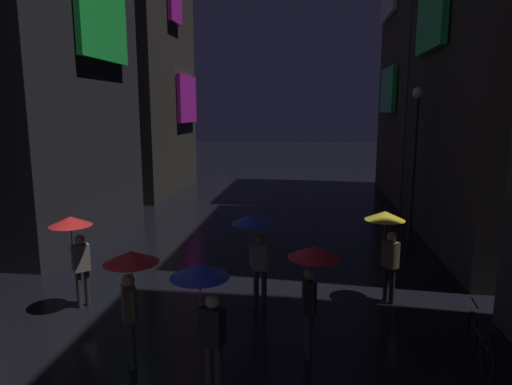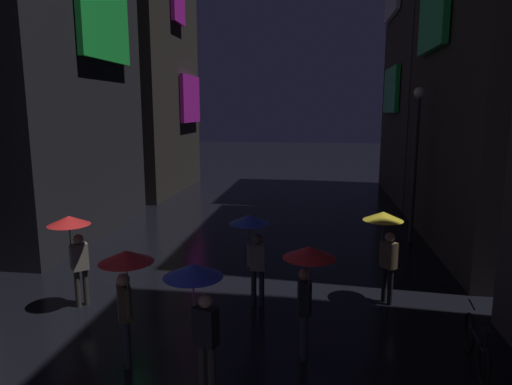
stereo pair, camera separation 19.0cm
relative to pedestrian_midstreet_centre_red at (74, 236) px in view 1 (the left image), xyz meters
name	(u,v)px [view 1 (the left image)]	position (x,y,z in m)	size (l,w,h in m)	color
pedestrian_midstreet_centre_red	(74,236)	(0.00, 0.00, 0.00)	(0.90, 0.90, 2.12)	#38332D
pedestrian_foreground_left_red	(313,271)	(5.14, -1.53, 0.00)	(0.90, 0.90, 2.12)	#2D2D38
pedestrian_near_crossing_yellow	(387,231)	(6.80, 1.25, 0.00)	(0.90, 0.90, 2.12)	black
pedestrian_far_right_blue	(204,293)	(3.53, -2.72, 0.00)	(0.90, 0.90, 2.12)	#38332D
pedestrian_midstreet_left_red	(131,276)	(2.16, -2.18, 0.00)	(0.90, 0.90, 2.12)	#2D2D38
pedestrian_foreground_right_blue	(255,235)	(3.87, 0.60, 0.00)	(0.90, 0.90, 2.12)	#2D2D38
bicycle_parked_at_storefront	(480,345)	(8.02, -1.35, -1.28)	(0.25, 1.82, 0.96)	black
streetlamp_right_far	(415,146)	(8.42, 6.46, 1.55)	(0.36, 0.36, 5.08)	#2D2D33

